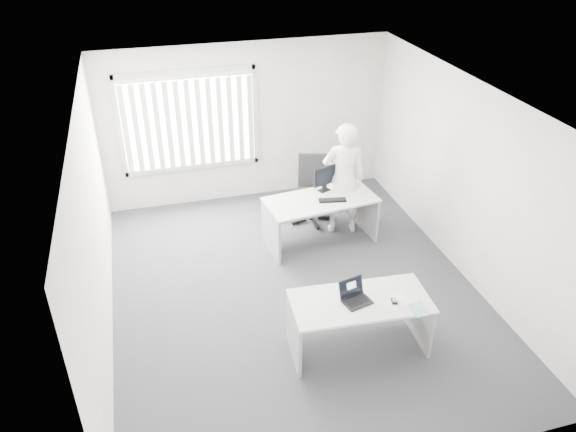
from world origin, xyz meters
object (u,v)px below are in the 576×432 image
object	(u,v)px
desk_near	(359,314)
person	(343,179)
desk_far	(320,211)
monitor	(325,179)
office_chair	(312,200)
laptop	(358,294)

from	to	relation	value
desk_near	person	distance (m)	2.82
desk_near	desk_far	size ratio (longest dim) A/B	0.94
desk_near	monitor	bearing A→B (deg)	84.36
desk_far	desk_near	bearing A→B (deg)	-104.21
monitor	desk_near	bearing A→B (deg)	-119.33
office_chair	person	distance (m)	0.85
laptop	monitor	bearing A→B (deg)	65.56
office_chair	monitor	size ratio (longest dim) A/B	2.76
person	laptop	bearing A→B (deg)	85.33
desk_far	monitor	distance (m)	0.51
desk_far	laptop	world-z (taller)	laptop
person	laptop	xyz separation A→B (m)	(-0.83, -2.71, -0.07)
office_chair	laptop	world-z (taller)	office_chair
person	monitor	xyz separation A→B (m)	(-0.32, -0.00, 0.04)
monitor	office_chair	bearing A→B (deg)	75.00
person	monitor	bearing A→B (deg)	12.34
office_chair	monitor	bearing A→B (deg)	-66.96
desk_far	office_chair	size ratio (longest dim) A/B	1.59
office_chair	desk_near	bearing A→B (deg)	-79.08
desk_far	office_chair	distance (m)	0.79
desk_far	person	size ratio (longest dim) A/B	0.95
monitor	desk_far	bearing A→B (deg)	-138.40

